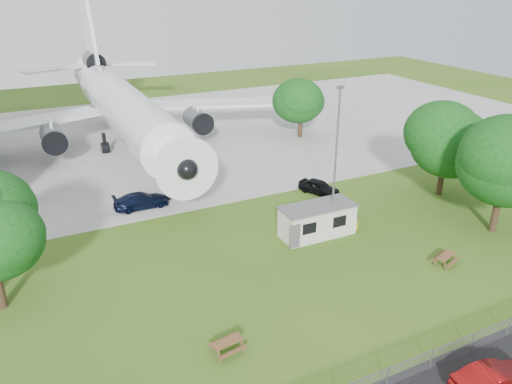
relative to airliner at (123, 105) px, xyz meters
name	(u,v)px	position (x,y,z in m)	size (l,w,h in m)	color
ground	(281,295)	(2.00, -35.86, -5.27)	(160.00, 160.00, 0.00)	#527625
concrete_apron	(139,140)	(2.00, 2.14, -5.25)	(120.00, 46.00, 0.03)	#B7B7B2
airliner	(123,105)	(0.00, 0.00, 0.00)	(46.36, 47.73, 17.69)	white
site_cabin	(317,220)	(8.77, -29.70, -3.96)	(6.77, 2.78, 2.62)	beige
picnic_west	(228,352)	(-3.32, -39.28, -5.27)	(1.80, 1.50, 0.76)	brown
picnic_east	(444,264)	(14.77, -37.77, -5.27)	(1.80, 1.50, 0.76)	brown
lamp_mast	(335,163)	(10.20, -29.66, 0.73)	(0.16, 0.16, 12.00)	slate
tree_east_front	(506,162)	(22.30, -35.61, 0.83)	(8.22, 8.22, 10.21)	#382619
tree_east_back	(448,137)	(24.02, -27.89, 0.51)	(8.00, 8.00, 9.79)	#382619
tree_far_apron	(301,102)	(21.42, -5.91, -0.62)	(6.86, 6.86, 8.09)	#382619
car_centre_sedan	(496,380)	(7.76, -48.01, -4.52)	(1.59, 4.56, 1.50)	maroon
car_ne_hatch	(319,187)	(13.48, -22.70, -4.57)	(1.65, 4.10, 1.40)	black
car_apron_van	(141,201)	(-2.85, -18.22, -4.55)	(2.01, 4.96, 1.44)	black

